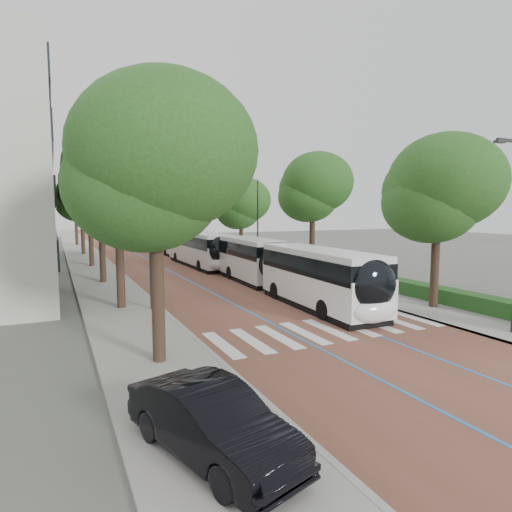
{
  "coord_description": "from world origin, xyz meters",
  "views": [
    {
      "loc": [
        -10.6,
        -14.32,
        5.28
      ],
      "look_at": [
        0.89,
        9.91,
        2.4
      ],
      "focal_mm": 30.0,
      "sensor_mm": 36.0,
      "label": 1
    }
  ],
  "objects": [
    {
      "name": "sidewalk_left",
      "position": [
        -7.5,
        40.0,
        0.06
      ],
      "size": [
        4.0,
        140.0,
        0.12
      ],
      "primitive_type": "cube",
      "color": "gray",
      "rests_on": "ground"
    },
    {
      "name": "bus_queued_0",
      "position": [
        1.8,
        24.08,
        1.62
      ],
      "size": [
        2.71,
        12.43,
        3.2
      ],
      "rotation": [
        0.0,
        0.0,
        0.01
      ],
      "color": "white",
      "rests_on": "ground"
    },
    {
      "name": "bus_queued_1",
      "position": [
        2.17,
        37.85,
        1.62
      ],
      "size": [
        2.75,
        12.44,
        3.2
      ],
      "rotation": [
        0.0,
        0.0,
        0.02
      ],
      "color": "white",
      "rests_on": "ground"
    },
    {
      "name": "lane_line_right",
      "position": [
        1.6,
        40.0,
        0.02
      ],
      "size": [
        0.12,
        126.0,
        0.01
      ],
      "primitive_type": "cube",
      "color": "blue",
      "rests_on": "road"
    },
    {
      "name": "kerb_left",
      "position": [
        -5.6,
        40.0,
        0.06
      ],
      "size": [
        0.2,
        140.0,
        0.14
      ],
      "primitive_type": "cube",
      "color": "gray",
      "rests_on": "ground"
    },
    {
      "name": "road",
      "position": [
        0.0,
        40.0,
        0.01
      ],
      "size": [
        11.0,
        140.0,
        0.02
      ],
      "primitive_type": "cube",
      "color": "brown",
      "rests_on": "ground"
    },
    {
      "name": "streetlight_far",
      "position": [
        6.62,
        22.0,
        4.82
      ],
      "size": [
        1.82,
        0.2,
        8.0
      ],
      "color": "#2A2A2D",
      "rests_on": "sidewalk_right"
    },
    {
      "name": "zebra_crossing",
      "position": [
        0.2,
        1.0,
        0.03
      ],
      "size": [
        10.55,
        3.6,
        0.01
      ],
      "color": "silver",
      "rests_on": "ground"
    },
    {
      "name": "lane_line_left",
      "position": [
        -1.6,
        40.0,
        0.02
      ],
      "size": [
        0.12,
        126.0,
        0.01
      ],
      "primitive_type": "cube",
      "color": "blue",
      "rests_on": "road"
    },
    {
      "name": "trees_left",
      "position": [
        -7.5,
        24.76,
        6.82
      ],
      "size": [
        6.14,
        61.0,
        9.8
      ],
      "color": "black",
      "rests_on": "ground"
    },
    {
      "name": "trees_right",
      "position": [
        7.7,
        20.33,
        6.08
      ],
      "size": [
        5.93,
        47.61,
        9.18
      ],
      "color": "black",
      "rests_on": "ground"
    },
    {
      "name": "lead_bus",
      "position": [
        2.38,
        8.6,
        1.63
      ],
      "size": [
        3.24,
        18.48,
        3.2
      ],
      "rotation": [
        0.0,
        0.0,
        -0.04
      ],
      "color": "black",
      "rests_on": "ground"
    },
    {
      "name": "lamp_post_left",
      "position": [
        -6.1,
        8.0,
        4.12
      ],
      "size": [
        0.14,
        0.14,
        8.0
      ],
      "primitive_type": "cylinder",
      "color": "#2A2A2D",
      "rests_on": "sidewalk_left"
    },
    {
      "name": "hedge",
      "position": [
        9.1,
        0.0,
        0.52
      ],
      "size": [
        1.2,
        14.0,
        0.8
      ],
      "primitive_type": "cube",
      "color": "#184719",
      "rests_on": "sidewalk_right"
    },
    {
      "name": "sidewalk_right",
      "position": [
        7.5,
        40.0,
        0.06
      ],
      "size": [
        4.0,
        140.0,
        0.12
      ],
      "primitive_type": "cube",
      "color": "gray",
      "rests_on": "ground"
    },
    {
      "name": "parked_car",
      "position": [
        -7.79,
        -6.21,
        0.88
      ],
      "size": [
        2.86,
        4.86,
        1.51
      ],
      "primitive_type": "imported",
      "rotation": [
        0.0,
        0.0,
        0.29
      ],
      "color": "black",
      "rests_on": "sidewalk_left"
    },
    {
      "name": "kerb_right",
      "position": [
        5.6,
        40.0,
        0.06
      ],
      "size": [
        0.2,
        140.0,
        0.14
      ],
      "primitive_type": "cube",
      "color": "gray",
      "rests_on": "ground"
    },
    {
      "name": "bus_queued_2",
      "position": [
        1.67,
        50.38,
        1.62
      ],
      "size": [
        3.0,
        12.49,
        3.2
      ],
      "rotation": [
        0.0,
        0.0,
        0.04
      ],
      "color": "white",
      "rests_on": "ground"
    },
    {
      "name": "ground",
      "position": [
        0.0,
        0.0,
        0.0
      ],
      "size": [
        160.0,
        160.0,
        0.0
      ],
      "primitive_type": "plane",
      "color": "#51544C",
      "rests_on": "ground"
    }
  ]
}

